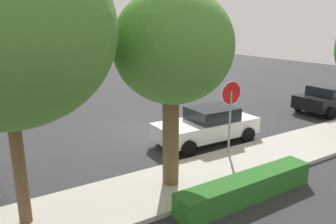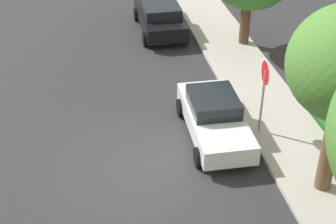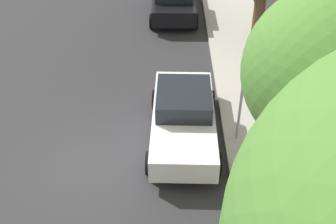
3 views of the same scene
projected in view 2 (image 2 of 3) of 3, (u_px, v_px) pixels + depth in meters
The scene contains 5 objects.
ground_plane at pixel (149, 167), 16.11m from camera, with size 60.00×60.00×0.00m, color #2D2D30.
sidewalk_curb at pixel (296, 147), 16.85m from camera, with size 32.00×2.51×0.14m, color #B2ADA3.
stop_sign at pixel (264, 84), 16.57m from camera, with size 0.86×0.08×2.80m.
parked_car_white at pixel (214, 117), 17.17m from camera, with size 4.36×2.03×1.46m.
parked_car_black at pixel (160, 17), 24.52m from camera, with size 4.49×2.12×1.45m.
Camera 2 is at (12.53, -1.80, 10.13)m, focal length 55.00 mm.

